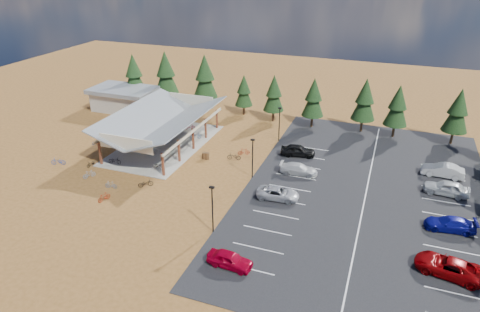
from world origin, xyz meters
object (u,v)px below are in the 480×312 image
at_px(bike_1, 138,144).
at_px(bike_3, 172,120).
at_px(trash_bin_1, 207,156).
at_px(bike_7, 190,126).
at_px(car_4, 298,150).
at_px(car_7, 450,224).
at_px(trash_bin_0, 204,156).
at_px(car_8, 446,188).
at_px(bike_0, 115,161).
at_px(car_6, 449,267).
at_px(bike_5, 157,152).
at_px(bike_2, 147,135).
at_px(bike_12, 146,183).
at_px(bike_9, 89,174).
at_px(bike_4, 158,166).
at_px(car_9, 442,170).
at_px(car_2, 278,193).
at_px(bike_6, 196,135).
at_px(bike_pavilion, 163,120).
at_px(bike_15, 244,152).
at_px(lamp_post_2, 279,122).
at_px(lamp_post_1, 253,156).
at_px(lamp_post_0, 212,206).
at_px(bike_16, 234,156).
at_px(bike_11, 104,197).
at_px(car_0, 230,260).
at_px(bike_13, 111,185).
at_px(outbuilding, 124,98).
at_px(bike_8, 92,163).
at_px(car_3, 299,169).
at_px(bike_10, 58,161).

distance_m(bike_1, bike_3, 9.94).
distance_m(trash_bin_1, bike_7, 10.91).
xyz_separation_m(car_4, car_7, (18.14, -11.58, -0.09)).
xyz_separation_m(trash_bin_0, car_8, (29.75, 1.02, 0.42)).
relative_size(bike_0, car_8, 0.35).
relative_size(car_6, car_8, 1.13).
bearing_deg(car_4, bike_5, 99.90).
distance_m(bike_2, bike_12, 14.80).
height_order(bike_1, bike_9, bike_1).
relative_size(bike_4, bike_9, 1.02).
bearing_deg(car_9, car_2, -53.29).
distance_m(bike_6, bike_12, 14.99).
bearing_deg(bike_pavilion, bike_3, 111.19).
bearing_deg(bike_15, lamp_post_2, -55.67).
height_order(bike_2, bike_12, bike_2).
relative_size(lamp_post_2, bike_4, 3.16).
bearing_deg(trash_bin_0, car_7, -12.13).
bearing_deg(car_9, bike_4, -70.57).
xyz_separation_m(lamp_post_1, car_9, (21.82, 8.40, -2.12)).
distance_m(lamp_post_2, car_7, 27.01).
bearing_deg(lamp_post_0, bike_16, 103.79).
height_order(lamp_post_0, bike_6, lamp_post_0).
bearing_deg(car_4, trash_bin_1, 103.86).
bearing_deg(bike_5, bike_11, 166.54).
bearing_deg(bike_11, bike_7, 109.66).
relative_size(bike_2, car_0, 0.40).
relative_size(lamp_post_1, bike_2, 3.10).
bearing_deg(bike_5, car_2, -120.07).
bearing_deg(car_0, bike_13, 70.03).
bearing_deg(bike_pavilion, trash_bin_0, -16.97).
height_order(car_0, car_9, car_9).
distance_m(car_7, car_8, 7.41).
bearing_deg(outbuilding, lamp_post_0, -43.99).
relative_size(trash_bin_1, car_7, 0.19).
relative_size(bike_5, bike_11, 1.16).
bearing_deg(lamp_post_2, outbuilding, 172.15).
distance_m(bike_7, car_4, 18.25).
height_order(trash_bin_1, bike_7, bike_7).
relative_size(bike_15, car_0, 0.39).
bearing_deg(bike_1, bike_2, -8.73).
bearing_deg(bike_8, bike_6, 67.92).
bearing_deg(bike_12, car_6, -136.88).
bearing_deg(outbuilding, bike_pavilion, -38.16).
relative_size(car_3, car_4, 1.01).
bearing_deg(trash_bin_1, bike_5, -166.18).
distance_m(bike_0, bike_8, 2.91).
distance_m(bike_6, car_0, 29.03).
bearing_deg(bike_0, bike_7, -23.31).
height_order(trash_bin_1, bike_1, bike_1).
xyz_separation_m(bike_10, car_2, (29.10, 1.71, 0.22)).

